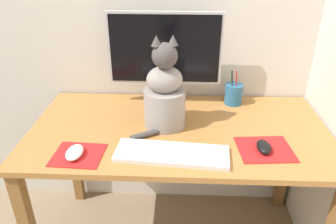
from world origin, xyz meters
TOP-DOWN VIEW (x-y plane):
  - desk at (0.00, 0.00)m, footprint 1.32×0.69m
  - monitor at (-0.08, 0.25)m, footprint 0.54×0.17m
  - keyboard at (-0.02, -0.22)m, footprint 0.45×0.18m
  - mousepad_left at (-0.39, -0.23)m, footprint 0.20×0.18m
  - mousepad_right at (0.35, -0.16)m, footprint 0.23×0.20m
  - computer_mouse_left at (-0.40, -0.24)m, footprint 0.06×0.11m
  - computer_mouse_right at (0.34, -0.17)m, footprint 0.06×0.10m
  - cat at (-0.06, 0.02)m, footprint 0.25×0.26m
  - pen_cup at (0.27, 0.26)m, footprint 0.09×0.09m

SIDE VIEW (x-z plane):
  - desk at x=0.00m, z-range 0.26..0.97m
  - mousepad_left at x=-0.39m, z-range 0.71..0.71m
  - mousepad_right at x=0.35m, z-range 0.71..0.71m
  - keyboard at x=-0.02m, z-range 0.71..0.73m
  - computer_mouse_left at x=-0.40m, z-range 0.71..0.74m
  - computer_mouse_right at x=0.34m, z-range 0.71..0.75m
  - pen_cup at x=0.27m, z-range 0.67..0.85m
  - cat at x=-0.06m, z-range 0.66..1.07m
  - monitor at x=-0.08m, z-range 0.74..1.20m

